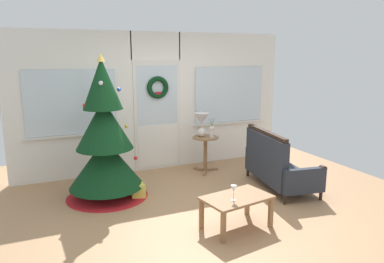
% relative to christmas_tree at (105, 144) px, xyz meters
% --- Properties ---
extents(ground_plane, '(6.76, 6.76, 0.00)m').
position_rel_christmas_tree_xyz_m(ground_plane, '(1.19, -0.97, -0.83)').
color(ground_plane, '#AD7F56').
extents(back_wall_with_door, '(5.20, 0.19, 2.55)m').
position_rel_christmas_tree_xyz_m(back_wall_with_door, '(1.19, 1.11, 0.45)').
color(back_wall_with_door, white).
rests_on(back_wall_with_door, ground).
extents(christmas_tree, '(1.23, 1.23, 2.16)m').
position_rel_christmas_tree_xyz_m(christmas_tree, '(0.00, 0.00, 0.00)').
color(christmas_tree, '#4C331E').
rests_on(christmas_tree, ground).
extents(settee_sofa, '(0.90, 1.54, 0.96)m').
position_rel_christmas_tree_xyz_m(settee_sofa, '(2.60, -0.71, -0.46)').
color(settee_sofa, black).
rests_on(settee_sofa, ground).
extents(side_table, '(0.50, 0.48, 0.66)m').
position_rel_christmas_tree_xyz_m(side_table, '(1.92, 0.51, -0.36)').
color(side_table, '#8E6642').
rests_on(side_table, ground).
extents(table_lamp, '(0.28, 0.28, 0.44)m').
position_rel_christmas_tree_xyz_m(table_lamp, '(1.86, 0.55, 0.12)').
color(table_lamp, silver).
rests_on(table_lamp, side_table).
extents(flower_vase, '(0.11, 0.10, 0.35)m').
position_rel_christmas_tree_xyz_m(flower_vase, '(2.02, 0.45, -0.05)').
color(flower_vase, beige).
rests_on(flower_vase, side_table).
extents(coffee_table, '(0.92, 0.65, 0.41)m').
position_rel_christmas_tree_xyz_m(coffee_table, '(1.28, -1.70, -0.48)').
color(coffee_table, '#8E6642').
rests_on(coffee_table, ground).
extents(wine_glass, '(0.08, 0.08, 0.20)m').
position_rel_christmas_tree_xyz_m(wine_glass, '(1.18, -1.80, -0.28)').
color(wine_glass, silver).
rests_on(wine_glass, coffee_table).
extents(gift_box, '(0.21, 0.19, 0.21)m').
position_rel_christmas_tree_xyz_m(gift_box, '(0.42, -0.22, -0.73)').
color(gift_box, '#D8C64C').
rests_on(gift_box, ground).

